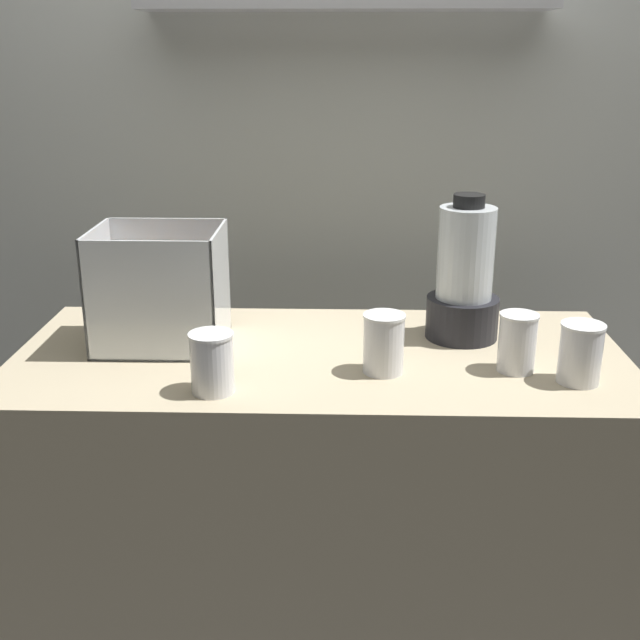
{
  "coord_description": "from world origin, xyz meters",
  "views": [
    {
      "loc": [
        0.05,
        -1.69,
        1.57
      ],
      "look_at": [
        0.0,
        0.0,
        0.98
      ],
      "focal_mm": 44.38,
      "sensor_mm": 36.0,
      "label": 1
    }
  ],
  "objects_px": {
    "blender_pitcher": "(464,281)",
    "juice_cup_beet_left": "(384,345)",
    "juice_cup_carrot_far_left": "(212,365)",
    "carrot_display_bin": "(161,310)",
    "juice_cup_carrot_middle": "(517,346)",
    "juice_cup_beet_right": "(580,357)"
  },
  "relations": [
    {
      "from": "juice_cup_carrot_far_left",
      "to": "carrot_display_bin",
      "type": "bearing_deg",
      "value": 120.84
    },
    {
      "from": "blender_pitcher",
      "to": "juice_cup_beet_left",
      "type": "height_order",
      "value": "blender_pitcher"
    },
    {
      "from": "juice_cup_carrot_middle",
      "to": "juice_cup_beet_left",
      "type": "bearing_deg",
      "value": -176.89
    },
    {
      "from": "juice_cup_beet_left",
      "to": "juice_cup_beet_right",
      "type": "distance_m",
      "value": 0.41
    },
    {
      "from": "carrot_display_bin",
      "to": "juice_cup_carrot_middle",
      "type": "relative_size",
      "value": 2.25
    },
    {
      "from": "blender_pitcher",
      "to": "juice_cup_beet_right",
      "type": "bearing_deg",
      "value": -52.23
    },
    {
      "from": "carrot_display_bin",
      "to": "juice_cup_beet_right",
      "type": "relative_size",
      "value": 2.26
    },
    {
      "from": "blender_pitcher",
      "to": "juice_cup_beet_left",
      "type": "distance_m",
      "value": 0.31
    },
    {
      "from": "blender_pitcher",
      "to": "juice_cup_beet_right",
      "type": "distance_m",
      "value": 0.35
    },
    {
      "from": "juice_cup_beet_left",
      "to": "juice_cup_carrot_far_left",
      "type": "bearing_deg",
      "value": -162.03
    },
    {
      "from": "blender_pitcher",
      "to": "juice_cup_carrot_middle",
      "type": "bearing_deg",
      "value": -66.87
    },
    {
      "from": "juice_cup_beet_left",
      "to": "juice_cup_carrot_middle",
      "type": "xyz_separation_m",
      "value": [
        0.29,
        0.02,
        -0.01
      ]
    },
    {
      "from": "juice_cup_beet_left",
      "to": "juice_cup_carrot_middle",
      "type": "bearing_deg",
      "value": 3.11
    },
    {
      "from": "juice_cup_carrot_far_left",
      "to": "juice_cup_beet_left",
      "type": "xyz_separation_m",
      "value": [
        0.35,
        0.11,
        0.0
      ]
    },
    {
      "from": "juice_cup_beet_left",
      "to": "juice_cup_carrot_middle",
      "type": "height_order",
      "value": "juice_cup_beet_left"
    },
    {
      "from": "carrot_display_bin",
      "to": "juice_cup_carrot_far_left",
      "type": "bearing_deg",
      "value": -59.16
    },
    {
      "from": "carrot_display_bin",
      "to": "juice_cup_carrot_middle",
      "type": "bearing_deg",
      "value": -10.03
    },
    {
      "from": "juice_cup_beet_right",
      "to": "juice_cup_beet_left",
      "type": "bearing_deg",
      "value": 173.89
    },
    {
      "from": "juice_cup_carrot_far_left",
      "to": "juice_cup_beet_left",
      "type": "distance_m",
      "value": 0.37
    },
    {
      "from": "juice_cup_carrot_far_left",
      "to": "blender_pitcher",
      "type": "bearing_deg",
      "value": 31.53
    },
    {
      "from": "blender_pitcher",
      "to": "juice_cup_beet_left",
      "type": "relative_size",
      "value": 2.65
    },
    {
      "from": "carrot_display_bin",
      "to": "juice_cup_beet_right",
      "type": "distance_m",
      "value": 0.94
    }
  ]
}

